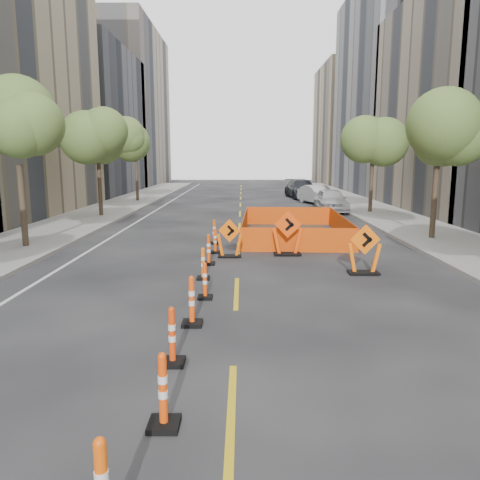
{
  "coord_description": "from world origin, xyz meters",
  "views": [
    {
      "loc": [
        0.16,
        -8.09,
        3.56
      ],
      "look_at": [
        0.08,
        5.91,
        1.1
      ],
      "focal_mm": 35.0,
      "sensor_mm": 36.0,
      "label": 1
    }
  ],
  "objects_px": {
    "parked_car_near": "(331,200)",
    "parked_car_far": "(301,189)",
    "channelizer_6": "(209,249)",
    "chevron_sign_right": "(365,249)",
    "channelizer_1": "(163,390)",
    "parked_car_mid": "(318,195)",
    "chevron_sign_left": "(230,238)",
    "channelizer_5": "(203,263)",
    "channelizer_2": "(172,336)",
    "chevron_sign_center": "(288,233)",
    "channelizer_4": "(205,281)",
    "channelizer_3": "(192,301)",
    "channelizer_8": "(214,232)",
    "channelizer_7": "(215,241)"
  },
  "relations": [
    {
      "from": "chevron_sign_center",
      "to": "parked_car_mid",
      "type": "distance_m",
      "value": 20.09
    },
    {
      "from": "chevron_sign_right",
      "to": "parked_car_far",
      "type": "relative_size",
      "value": 0.28
    },
    {
      "from": "channelizer_3",
      "to": "parked_car_near",
      "type": "relative_size",
      "value": 0.24
    },
    {
      "from": "chevron_sign_center",
      "to": "channelizer_8",
      "type": "bearing_deg",
      "value": 156.36
    },
    {
      "from": "channelizer_2",
      "to": "chevron_sign_center",
      "type": "xyz_separation_m",
      "value": [
        2.89,
        9.34,
        0.3
      ]
    },
    {
      "from": "channelizer_1",
      "to": "channelizer_4",
      "type": "relative_size",
      "value": 1.11
    },
    {
      "from": "channelizer_2",
      "to": "chevron_sign_center",
      "type": "relative_size",
      "value": 0.63
    },
    {
      "from": "channelizer_3",
      "to": "chevron_sign_left",
      "type": "bearing_deg",
      "value": 84.98
    },
    {
      "from": "channelizer_6",
      "to": "parked_car_mid",
      "type": "relative_size",
      "value": 0.24
    },
    {
      "from": "chevron_sign_right",
      "to": "parked_car_near",
      "type": "height_order",
      "value": "same"
    },
    {
      "from": "parked_car_near",
      "to": "parked_car_far",
      "type": "relative_size",
      "value": 0.81
    },
    {
      "from": "channelizer_1",
      "to": "chevron_sign_center",
      "type": "distance_m",
      "value": 11.61
    },
    {
      "from": "chevron_sign_center",
      "to": "parked_car_far",
      "type": "relative_size",
      "value": 0.29
    },
    {
      "from": "channelizer_8",
      "to": "channelizer_7",
      "type": "bearing_deg",
      "value": -85.49
    },
    {
      "from": "parked_car_near",
      "to": "parked_car_far",
      "type": "bearing_deg",
      "value": 92.95
    },
    {
      "from": "chevron_sign_right",
      "to": "channelizer_8",
      "type": "bearing_deg",
      "value": 128.86
    },
    {
      "from": "channelizer_3",
      "to": "chevron_sign_center",
      "type": "height_order",
      "value": "chevron_sign_center"
    },
    {
      "from": "channelizer_4",
      "to": "parked_car_near",
      "type": "height_order",
      "value": "parked_car_near"
    },
    {
      "from": "chevron_sign_left",
      "to": "parked_car_mid",
      "type": "xyz_separation_m",
      "value": [
        6.35,
        20.0,
        0.03
      ]
    },
    {
      "from": "channelizer_2",
      "to": "parked_car_near",
      "type": "height_order",
      "value": "parked_car_near"
    },
    {
      "from": "chevron_sign_right",
      "to": "parked_car_far",
      "type": "height_order",
      "value": "parked_car_far"
    },
    {
      "from": "channelizer_1",
      "to": "parked_car_mid",
      "type": "relative_size",
      "value": 0.24
    },
    {
      "from": "channelizer_6",
      "to": "chevron_sign_right",
      "type": "distance_m",
      "value": 5.08
    },
    {
      "from": "channelizer_8",
      "to": "channelizer_4",
      "type": "bearing_deg",
      "value": -88.34
    },
    {
      "from": "channelizer_1",
      "to": "channelizer_7",
      "type": "distance_m",
      "value": 11.65
    },
    {
      "from": "chevron_sign_left",
      "to": "chevron_sign_right",
      "type": "distance_m",
      "value": 4.92
    },
    {
      "from": "channelizer_4",
      "to": "parked_car_near",
      "type": "relative_size",
      "value": 0.21
    },
    {
      "from": "chevron_sign_left",
      "to": "parked_car_near",
      "type": "bearing_deg",
      "value": 84.34
    },
    {
      "from": "chevron_sign_left",
      "to": "parked_car_far",
      "type": "bearing_deg",
      "value": 95.29
    },
    {
      "from": "channelizer_7",
      "to": "chevron_sign_right",
      "type": "height_order",
      "value": "chevron_sign_right"
    },
    {
      "from": "channelizer_6",
      "to": "parked_car_far",
      "type": "height_order",
      "value": "parked_car_far"
    },
    {
      "from": "parked_car_mid",
      "to": "parked_car_far",
      "type": "xyz_separation_m",
      "value": [
        -0.56,
        5.64,
        0.09
      ]
    },
    {
      "from": "chevron_sign_right",
      "to": "channelizer_2",
      "type": "bearing_deg",
      "value": -132.6
    },
    {
      "from": "channelizer_1",
      "to": "chevron_sign_right",
      "type": "height_order",
      "value": "chevron_sign_right"
    },
    {
      "from": "channelizer_4",
      "to": "channelizer_7",
      "type": "xyz_separation_m",
      "value": [
        -0.07,
        5.82,
        0.0
      ]
    },
    {
      "from": "channelizer_8",
      "to": "chevron_sign_right",
      "type": "xyz_separation_m",
      "value": [
        4.96,
        -5.15,
        0.26
      ]
    },
    {
      "from": "channelizer_5",
      "to": "parked_car_far",
      "type": "xyz_separation_m",
      "value": [
        6.49,
        28.8,
        0.34
      ]
    },
    {
      "from": "channelizer_4",
      "to": "channelizer_5",
      "type": "xyz_separation_m",
      "value": [
        -0.21,
        1.94,
        0.0
      ]
    },
    {
      "from": "channelizer_5",
      "to": "channelizer_7",
      "type": "xyz_separation_m",
      "value": [
        0.14,
        3.88,
        -0.0
      ]
    },
    {
      "from": "channelizer_8",
      "to": "parked_car_mid",
      "type": "relative_size",
      "value": 0.23
    },
    {
      "from": "channelizer_3",
      "to": "channelizer_4",
      "type": "distance_m",
      "value": 1.95
    },
    {
      "from": "channelizer_6",
      "to": "chevron_sign_right",
      "type": "xyz_separation_m",
      "value": [
        4.91,
        -1.27,
        0.26
      ]
    },
    {
      "from": "channelizer_5",
      "to": "channelizer_8",
      "type": "relative_size",
      "value": 0.93
    },
    {
      "from": "channelizer_3",
      "to": "channelizer_7",
      "type": "distance_m",
      "value": 7.77
    },
    {
      "from": "channelizer_1",
      "to": "channelizer_3",
      "type": "distance_m",
      "value": 3.88
    },
    {
      "from": "channelizer_5",
      "to": "chevron_sign_center",
      "type": "distance_m",
      "value": 4.53
    },
    {
      "from": "chevron_sign_right",
      "to": "parked_car_far",
      "type": "bearing_deg",
      "value": 81.78
    },
    {
      "from": "channelizer_2",
      "to": "parked_car_far",
      "type": "distance_m",
      "value": 35.24
    },
    {
      "from": "chevron_sign_left",
      "to": "channelizer_5",
      "type": "bearing_deg",
      "value": -84.48
    },
    {
      "from": "chevron_sign_right",
      "to": "parked_car_mid",
      "type": "distance_m",
      "value": 22.58
    }
  ]
}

